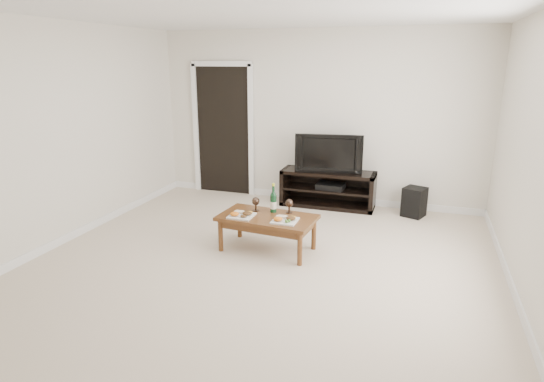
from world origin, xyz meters
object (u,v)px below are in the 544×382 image
at_px(television, 329,152).
at_px(coffee_table, 267,233).
at_px(subwoofer, 414,202).
at_px(media_console, 328,189).

distance_m(television, coffee_table, 1.99).
relative_size(television, subwoofer, 2.34).
distance_m(media_console, subwoofer, 1.26).
bearing_deg(media_console, subwoofer, -2.72).
relative_size(media_console, television, 1.42).
bearing_deg(television, subwoofer, -10.75).
xyz_separation_m(media_console, subwoofer, (1.26, -0.06, -0.06)).
height_order(media_console, television, television).
bearing_deg(coffee_table, television, 80.01).
bearing_deg(media_console, television, 0.00).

